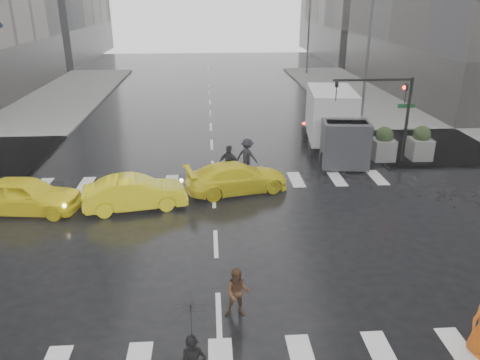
{
  "coord_description": "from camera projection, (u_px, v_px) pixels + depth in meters",
  "views": [
    {
      "loc": [
        -0.14,
        -14.75,
        8.27
      ],
      "look_at": [
        1.01,
        2.0,
        1.64
      ],
      "focal_mm": 35.0,
      "sensor_mm": 36.0,
      "label": 1
    }
  ],
  "objects": [
    {
      "name": "ground",
      "position": [
        216.0,
        244.0,
        16.73
      ],
      "size": [
        120.0,
        120.0,
        0.0
      ],
      "primitive_type": "plane",
      "color": "black",
      "rests_on": "ground"
    },
    {
      "name": "sidewalk_ne",
      "position": [
        477.0,
        116.0,
        34.19
      ],
      "size": [
        35.0,
        35.0,
        0.15
      ],
      "primitive_type": "cube",
      "color": "slate",
      "rests_on": "ground"
    },
    {
      "name": "road_markings",
      "position": [
        216.0,
        243.0,
        16.73
      ],
      "size": [
        18.0,
        48.0,
        0.01
      ],
      "primitive_type": null,
      "color": "silver",
      "rests_on": "ground"
    },
    {
      "name": "traffic_signal_pole",
      "position": [
        390.0,
        103.0,
        23.55
      ],
      "size": [
        4.45,
        0.42,
        4.5
      ],
      "color": "black",
      "rests_on": "ground"
    },
    {
      "name": "street_lamp_near",
      "position": [
        366.0,
        47.0,
        32.31
      ],
      "size": [
        2.15,
        0.22,
        9.0
      ],
      "color": "#59595B",
      "rests_on": "ground"
    },
    {
      "name": "street_lamp_far",
      "position": [
        308.0,
        28.0,
        50.87
      ],
      "size": [
        2.15,
        0.22,
        9.0
      ],
      "color": "#59595B",
      "rests_on": "ground"
    },
    {
      "name": "planter_west",
      "position": [
        346.0,
        145.0,
        24.43
      ],
      "size": [
        1.1,
        1.1,
        1.8
      ],
      "color": "slate",
      "rests_on": "ground"
    },
    {
      "name": "planter_mid",
      "position": [
        383.0,
        145.0,
        24.55
      ],
      "size": [
        1.1,
        1.1,
        1.8
      ],
      "color": "slate",
      "rests_on": "ground"
    },
    {
      "name": "planter_east",
      "position": [
        420.0,
        144.0,
        24.68
      ],
      "size": [
        1.1,
        1.1,
        1.8
      ],
      "color": "slate",
      "rests_on": "ground"
    },
    {
      "name": "pedestrian_black",
      "position": [
        192.0,
        336.0,
        9.78
      ],
      "size": [
        0.96,
        0.98,
        2.43
      ],
      "rotation": [
        0.0,
        0.0,
        0.0
      ],
      "color": "black",
      "rests_on": "ground"
    },
    {
      "name": "pedestrian_brown",
      "position": [
        238.0,
        293.0,
        12.72
      ],
      "size": [
        0.75,
        0.61,
        1.46
      ],
      "primitive_type": "imported",
      "rotation": [
        0.0,
        0.0,
        -0.08
      ],
      "color": "#4C2E1B",
      "rests_on": "ground"
    },
    {
      "name": "pedestrian_far_a",
      "position": [
        229.0,
        165.0,
        21.77
      ],
      "size": [
        1.27,
        1.06,
        1.87
      ],
      "primitive_type": "imported",
      "rotation": [
        0.0,
        0.0,
        2.71
      ],
      "color": "black",
      "rests_on": "ground"
    },
    {
      "name": "pedestrian_far_b",
      "position": [
        247.0,
        156.0,
        23.07
      ],
      "size": [
        1.31,
        1.17,
        1.78
      ],
      "primitive_type": "imported",
      "rotation": [
        0.0,
        0.0,
        2.55
      ],
      "color": "black",
      "rests_on": "ground"
    },
    {
      "name": "taxi_front",
      "position": [
        25.0,
        195.0,
        18.91
      ],
      "size": [
        4.58,
        2.28,
        1.5
      ],
      "primitive_type": "imported",
      "rotation": [
        0.0,
        0.0,
        1.45
      ],
      "color": "#FFEB0D",
      "rests_on": "ground"
    },
    {
      "name": "taxi_mid",
      "position": [
        135.0,
        193.0,
        19.28
      ],
      "size": [
        4.39,
        2.23,
        1.38
      ],
      "primitive_type": "imported",
      "rotation": [
        0.0,
        0.0,
        1.76
      ],
      "color": "#FFEB0D",
      "rests_on": "ground"
    },
    {
      "name": "taxi_rear",
      "position": [
        237.0,
        178.0,
        20.96
      ],
      "size": [
        4.41,
        2.84,
        1.34
      ],
      "primitive_type": "imported",
      "rotation": [
        0.0,
        0.0,
        1.82
      ],
      "color": "#FFEB0D",
      "rests_on": "ground"
    },
    {
      "name": "box_truck",
      "position": [
        334.0,
        122.0,
        25.69
      ],
      "size": [
        2.4,
        6.4,
        3.4
      ],
      "rotation": [
        0.0,
        0.0,
        -0.12
      ],
      "color": "silver",
      "rests_on": "ground"
    }
  ]
}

